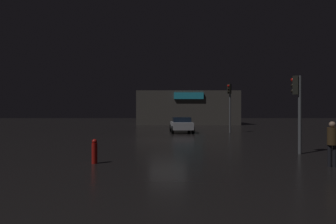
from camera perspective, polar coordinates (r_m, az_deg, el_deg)
name	(u,v)px	position (r m, az deg, el deg)	size (l,w,h in m)	color
ground_plane	(167,141)	(19.23, -0.12, -5.90)	(120.00, 120.00, 0.00)	black
store_building	(186,108)	(43.81, 3.76, 0.81)	(15.03, 8.02, 4.99)	#4C4742
traffic_signal_main	(297,99)	(14.72, 24.87, 2.35)	(0.42, 0.42, 3.73)	#595B60
traffic_signal_opposite	(229,99)	(26.78, 12.37, 2.57)	(0.41, 0.43, 4.56)	#595B60
car_near	(181,124)	(26.43, 2.64, -2.56)	(2.23, 4.17, 1.46)	#B7B7BF
pedestrian	(332,140)	(11.86, 30.44, -5.04)	(0.46, 0.46, 1.66)	black
fire_hydrant	(94,151)	(11.32, -14.88, -7.79)	(0.22, 0.22, 0.95)	red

